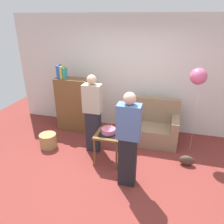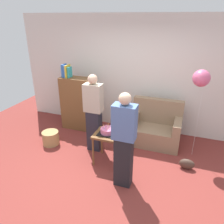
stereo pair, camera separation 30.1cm
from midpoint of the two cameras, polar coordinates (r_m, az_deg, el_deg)
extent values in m
plane|color=maroon|center=(4.10, 0.67, -16.11)|extent=(8.00, 8.00, 0.00)
cube|color=silver|center=(5.29, 8.15, 9.50)|extent=(6.00, 0.10, 2.70)
cube|color=#8C7054|center=(5.01, 12.63, -5.91)|extent=(1.10, 0.70, 0.40)
cube|color=#8C7054|center=(5.04, 13.54, 0.29)|extent=(1.10, 0.16, 0.56)
cube|color=#8C7054|center=(4.92, 7.55, -1.85)|extent=(0.16, 0.70, 0.24)
cube|color=#8C7054|center=(4.84, 18.47, -3.39)|extent=(0.16, 0.70, 0.24)
cube|color=brown|center=(5.43, -7.26, 2.15)|extent=(0.80, 0.36, 1.30)
cube|color=#3366B7|center=(5.34, -10.78, 10.55)|extent=(0.05, 0.18, 0.30)
cube|color=#3366B7|center=(5.31, -10.25, 10.44)|extent=(0.04, 0.21, 0.28)
cube|color=gold|center=(5.29, -9.85, 10.43)|extent=(0.04, 0.22, 0.28)
cube|color=teal|center=(5.27, -9.34, 10.18)|extent=(0.04, 0.16, 0.24)
cube|color=brown|center=(4.11, 0.92, -5.86)|extent=(0.48, 0.48, 0.04)
cylinder|color=brown|center=(4.17, -2.83, -10.41)|extent=(0.04, 0.04, 0.58)
cylinder|color=brown|center=(4.05, 2.78, -11.54)|extent=(0.04, 0.04, 0.58)
cylinder|color=brown|center=(4.50, -0.78, -7.60)|extent=(0.04, 0.04, 0.58)
cylinder|color=brown|center=(4.39, 4.42, -8.54)|extent=(0.04, 0.04, 0.58)
cube|color=black|center=(4.10, 0.93, -5.52)|extent=(0.32, 0.32, 0.02)
cylinder|color=#D66B93|center=(4.07, 0.93, -4.87)|extent=(0.26, 0.26, 0.09)
cylinder|color=#EA668C|center=(4.01, 2.03, -4.14)|extent=(0.01, 0.01, 0.06)
cylinder|color=#F2CC4C|center=(4.05, 1.86, -3.93)|extent=(0.01, 0.01, 0.05)
cylinder|color=#66B2E5|center=(4.10, 1.78, -3.60)|extent=(0.01, 0.01, 0.05)
cylinder|color=#F2CC4C|center=(4.11, 1.11, -3.39)|extent=(0.01, 0.01, 0.06)
cylinder|color=#EA668C|center=(4.09, 0.56, -3.58)|extent=(0.01, 0.01, 0.05)
cylinder|color=#F2CC4C|center=(4.09, -0.12, -3.66)|extent=(0.01, 0.01, 0.05)
cylinder|color=#EA668C|center=(4.04, -0.03, -3.92)|extent=(0.01, 0.01, 0.05)
cylinder|color=#66B2E5|center=(4.00, 0.12, -4.28)|extent=(0.01, 0.01, 0.05)
cylinder|color=#EA668C|center=(3.99, 0.56, -4.33)|extent=(0.01, 0.01, 0.06)
cylinder|color=#F2CC4C|center=(3.98, 1.08, -4.34)|extent=(0.01, 0.01, 0.06)
cylinder|color=#EA668C|center=(3.98, 1.53, -4.36)|extent=(0.01, 0.01, 0.06)
cube|color=#23232D|center=(4.57, -2.72, -4.87)|extent=(0.28, 0.20, 0.88)
cube|color=#B2A893|center=(4.28, -2.91, 3.64)|extent=(0.36, 0.22, 0.56)
sphere|color=#D1A889|center=(4.16, -3.01, 8.49)|extent=(0.19, 0.19, 0.19)
cube|color=black|center=(3.68, 5.40, -12.82)|extent=(0.28, 0.20, 0.88)
cube|color=#4C6BA3|center=(3.31, 5.87, -2.72)|extent=(0.36, 0.22, 0.56)
sphere|color=#D1A889|center=(3.16, 6.15, 3.38)|extent=(0.19, 0.19, 0.19)
cylinder|color=#A88451|center=(5.02, -14.02, -6.61)|extent=(0.36, 0.36, 0.30)
ellipsoid|color=#473328|center=(4.46, 20.78, -12.58)|extent=(0.28, 0.14, 0.20)
cylinder|color=silver|center=(4.60, 23.15, -2.19)|extent=(0.00, 0.00, 1.53)
sphere|color=#D65B84|center=(4.32, 24.14, 8.03)|extent=(0.31, 0.31, 0.31)
sphere|color=#2DADA8|center=(4.33, 23.93, 8.01)|extent=(0.27, 0.27, 0.27)
camera|label=1|loc=(0.15, -87.93, 0.91)|focal=35.12mm
camera|label=2|loc=(0.15, 92.07, -0.91)|focal=35.12mm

